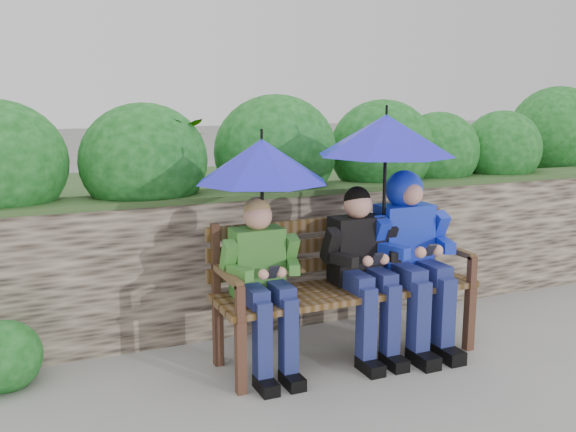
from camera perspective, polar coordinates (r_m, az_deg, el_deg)
name	(u,v)px	position (r m, az deg, el deg)	size (l,w,h in m)	color
ground	(294,360)	(4.32, 0.54, -12.70)	(60.00, 60.00, 0.00)	gray
garden_backdrop	(220,220)	(5.55, -6.07, -0.35)	(8.06, 2.83, 1.84)	#2E2822
park_bench	(342,277)	(4.28, 4.84, -5.45)	(1.76, 0.52, 0.93)	#4A2D20
boy_left	(263,276)	(3.94, -2.26, -5.39)	(0.48, 0.55, 1.10)	#377A2B
boy_middle	(363,263)	(4.23, 6.66, -4.16)	(0.50, 0.57, 1.13)	black
boy_right	(411,245)	(4.41, 10.90, -2.56)	(0.56, 0.68, 1.22)	#082ABE
umbrella_left	(262,161)	(3.87, -2.34, 4.92)	(0.82, 0.82, 0.82)	#1E1DCE
umbrella_right	(386,135)	(4.24, 8.70, 7.12)	(0.91, 0.91, 0.94)	#1E1DCE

